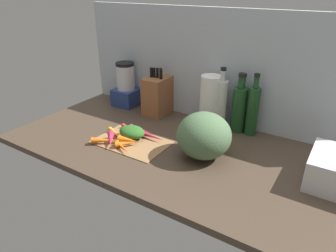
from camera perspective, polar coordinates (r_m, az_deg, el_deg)
ground_plane at (r=144.45cm, az=2.30°, el=-4.61°), size 170.00×80.00×3.00cm
wall_back at (r=164.72cm, az=9.39°, el=10.79°), size 170.00×3.00×60.00cm
cutting_board at (r=148.89cm, az=-6.87°, el=-2.96°), size 35.66×23.18×0.80cm
carrot_0 at (r=148.17cm, az=-11.66°, el=-2.67°), size 13.32×9.75×2.95cm
carrot_1 at (r=152.12cm, az=-6.27°, el=-1.51°), size 12.66×13.70×2.83cm
carrot_2 at (r=155.67cm, az=-5.21°, el=-0.73°), size 13.47×3.57×3.14cm
carrot_3 at (r=154.12cm, az=-5.52°, el=-1.10°), size 10.32×3.01×2.77cm
carrot_4 at (r=150.22cm, az=-8.49°, el=-2.08°), size 9.96×11.33×2.51cm
carrot_5 at (r=152.70cm, az=-9.52°, el=-1.72°), size 17.42×9.10×2.31cm
carrot_6 at (r=144.02cm, az=-7.82°, el=-3.24°), size 9.45×9.82×2.85cm
carrot_7 at (r=145.90cm, az=-7.52°, el=-2.66°), size 10.59×5.98×3.56cm
carrot_8 at (r=149.80cm, az=-3.39°, el=-1.83°), size 16.83×3.75×2.87cm
carrot_9 at (r=147.81cm, az=-10.78°, el=-2.52°), size 10.67×11.71×3.59cm
carrot_10 at (r=154.51cm, az=-7.36°, el=-1.23°), size 10.45×10.95×2.32cm
carrot_11 at (r=157.03cm, az=-6.94°, el=-0.77°), size 15.54×6.64×2.18cm
carrot_12 at (r=141.48cm, az=-8.64°, el=-3.98°), size 11.86×6.87×2.35cm
carrot_greens_pile at (r=151.02cm, az=-6.82°, el=-1.12°), size 13.65×10.50×5.78cm
winter_squash at (r=132.87cm, az=6.78°, el=-1.81°), size 24.17×24.01×20.69cm
knife_block at (r=177.07cm, az=-1.96°, el=5.80°), size 11.96×17.14×27.52cm
blender_appliance at (r=191.82cm, az=-7.90°, el=7.29°), size 14.69×14.69×27.20cm
paper_towel_roll at (r=161.36cm, az=7.96°, el=4.59°), size 10.99×10.99×27.94cm
bottle_0 at (r=159.53cm, az=9.93°, el=4.14°), size 6.26×6.26×33.12cm
bottle_1 at (r=159.11cm, az=13.27°, el=3.36°), size 7.47×7.47×30.80cm
bottle_2 at (r=156.76cm, az=15.70°, el=2.90°), size 5.87×5.87×31.87cm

